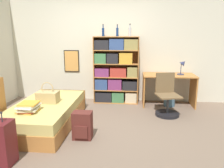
# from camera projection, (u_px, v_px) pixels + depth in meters

# --- Properties ---
(ground_plane) EXTENTS (14.00, 14.00, 0.00)m
(ground_plane) POSITION_uv_depth(u_px,v_px,m) (89.00, 126.00, 4.00)
(ground_plane) COLOR #756051
(wall_back) EXTENTS (10.00, 0.09, 2.60)m
(wall_back) POSITION_uv_depth(u_px,v_px,m) (102.00, 48.00, 5.39)
(wall_back) COLOR beige
(wall_back) RESTS_ON ground_plane
(bed) EXTENTS (1.04, 1.98, 0.41)m
(bed) POSITION_uv_depth(u_px,v_px,m) (47.00, 113.00, 4.05)
(bed) COLOR #B77538
(bed) RESTS_ON ground_plane
(handbag) EXTENTS (0.38, 0.25, 0.38)m
(handbag) POSITION_uv_depth(u_px,v_px,m) (48.00, 97.00, 3.99)
(handbag) COLOR tan
(handbag) RESTS_ON bed
(book_stack_on_bed) EXTENTS (0.35, 0.40, 0.15)m
(book_stack_on_bed) POSITION_uv_depth(u_px,v_px,m) (29.00, 107.00, 3.52)
(book_stack_on_bed) COLOR gold
(book_stack_on_bed) RESTS_ON bed
(bookcase) EXTENTS (1.06, 0.35, 1.59)m
(bookcase) POSITION_uv_depth(u_px,v_px,m) (116.00, 71.00, 5.25)
(bookcase) COLOR #B77538
(bookcase) RESTS_ON ground_plane
(bottle_green) EXTENTS (0.06, 0.06, 0.28)m
(bottle_green) POSITION_uv_depth(u_px,v_px,m) (103.00, 32.00, 5.11)
(bottle_green) COLOR navy
(bottle_green) RESTS_ON bookcase
(bottle_brown) EXTENTS (0.06, 0.06, 0.27)m
(bottle_brown) POSITION_uv_depth(u_px,v_px,m) (117.00, 32.00, 5.10)
(bottle_brown) COLOR navy
(bottle_brown) RESTS_ON bookcase
(bottle_clear) EXTENTS (0.07, 0.07, 0.28)m
(bottle_clear) POSITION_uv_depth(u_px,v_px,m) (130.00, 32.00, 5.04)
(bottle_clear) COLOR #B7BCC1
(bottle_clear) RESTS_ON bookcase
(desk) EXTENTS (1.18, 0.62, 0.73)m
(desk) POSITION_uv_depth(u_px,v_px,m) (168.00, 84.00, 5.07)
(desk) COLOR #B77538
(desk) RESTS_ON ground_plane
(desk_lamp) EXTENTS (0.21, 0.16, 0.36)m
(desk_lamp) POSITION_uv_depth(u_px,v_px,m) (183.00, 65.00, 4.96)
(desk_lamp) COLOR navy
(desk_lamp) RESTS_ON desk
(desk_chair) EXTENTS (0.53, 0.53, 0.86)m
(desk_chair) POSITION_uv_depth(u_px,v_px,m) (167.00, 102.00, 4.50)
(desk_chair) COLOR black
(desk_chair) RESTS_ON ground_plane
(backpack) EXTENTS (0.30, 0.24, 0.44)m
(backpack) POSITION_uv_depth(u_px,v_px,m) (83.00, 126.00, 3.47)
(backpack) COLOR #56231E
(backpack) RESTS_ON ground_plane
(waste_bin) EXTENTS (0.25, 0.25, 0.23)m
(waste_bin) POSITION_uv_depth(u_px,v_px,m) (169.00, 101.00, 5.09)
(waste_bin) COLOR slate
(waste_bin) RESTS_ON ground_plane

